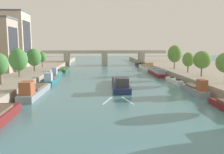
# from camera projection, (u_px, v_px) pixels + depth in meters

# --- Properties ---
(quay_right) EXTENTS (36.00, 170.00, 1.99)m
(quay_right) POSITION_uv_depth(u_px,v_px,m) (220.00, 73.00, 75.62)
(quay_right) COLOR gray
(quay_right) RESTS_ON ground
(barge_midriver) EXTENTS (4.60, 19.65, 3.14)m
(barge_midriver) POSITION_uv_depth(u_px,v_px,m) (120.00, 83.00, 54.37)
(barge_midriver) COLOR #1E284C
(barge_midriver) RESTS_ON ground
(wake_behind_barge) EXTENTS (5.59, 6.03, 0.03)m
(wake_behind_barge) POSITION_uv_depth(u_px,v_px,m) (118.00, 100.00, 41.68)
(wake_behind_barge) COLOR silver
(wake_behind_barge) RESTS_ON ground
(moored_boat_left_second) EXTENTS (3.07, 15.66, 3.56)m
(moored_boat_left_second) POSITION_uv_depth(u_px,v_px,m) (34.00, 91.00, 45.40)
(moored_boat_left_second) COLOR gray
(moored_boat_left_second) RESTS_ON ground
(moored_boat_left_end) EXTENTS (2.37, 12.74, 3.09)m
(moored_boat_left_end) POSITION_uv_depth(u_px,v_px,m) (51.00, 79.00, 61.20)
(moored_boat_left_end) COLOR #23666B
(moored_boat_left_end) RESTS_ON ground
(moored_boat_left_lone) EXTENTS (1.96, 10.25, 3.17)m
(moored_boat_left_lone) POSITION_uv_depth(u_px,v_px,m) (57.00, 74.00, 73.55)
(moored_boat_left_lone) COLOR #23666B
(moored_boat_left_lone) RESTS_ON ground
(moored_boat_left_midway) EXTENTS (3.08, 15.58, 2.10)m
(moored_boat_left_midway) POSITION_uv_depth(u_px,v_px,m) (64.00, 69.00, 90.03)
(moored_boat_left_midway) COLOR #235633
(moored_boat_left_midway) RESTS_ON ground
(moored_boat_right_near) EXTENTS (2.34, 10.94, 3.41)m
(moored_boat_right_near) POSITION_uv_depth(u_px,v_px,m) (195.00, 89.00, 47.27)
(moored_boat_right_near) COLOR gray
(moored_boat_right_near) RESTS_ON ground
(moored_boat_right_second) EXTENTS (1.69, 10.50, 2.18)m
(moored_boat_right_second) POSITION_uv_depth(u_px,v_px,m) (174.00, 81.00, 61.21)
(moored_boat_right_second) COLOR silver
(moored_boat_right_second) RESTS_ON ground
(moored_boat_right_end) EXTENTS (3.32, 16.85, 2.18)m
(moored_boat_right_end) POSITION_uv_depth(u_px,v_px,m) (157.00, 72.00, 76.78)
(moored_boat_right_end) COLOR maroon
(moored_boat_right_end) RESTS_ON ground
(moored_boat_right_far) EXTENTS (3.33, 16.59, 3.26)m
(moored_boat_right_far) POSITION_uv_depth(u_px,v_px,m) (146.00, 67.00, 94.79)
(moored_boat_right_far) COLOR silver
(moored_boat_right_far) RESTS_ON ground
(moored_boat_right_gap_after) EXTENTS (2.11, 10.79, 2.22)m
(moored_boat_right_gap_after) POSITION_uv_depth(u_px,v_px,m) (139.00, 65.00, 110.24)
(moored_boat_right_gap_after) COLOR black
(moored_boat_right_gap_after) RESTS_ON ground
(tree_left_past_mid) EXTENTS (3.45, 3.45, 6.37)m
(tree_left_past_mid) POSITION_uv_depth(u_px,v_px,m) (0.00, 64.00, 46.36)
(tree_left_past_mid) COLOR brown
(tree_left_past_mid) RESTS_ON quay_left
(tree_left_midway) EXTENTS (4.58, 4.58, 7.14)m
(tree_left_midway) POSITION_uv_depth(u_px,v_px,m) (18.00, 60.00, 58.27)
(tree_left_midway) COLOR brown
(tree_left_midway) RESTS_ON quay_left
(tree_left_distant) EXTENTS (4.46, 4.46, 6.90)m
(tree_left_distant) POSITION_uv_depth(u_px,v_px,m) (34.00, 57.00, 70.83)
(tree_left_distant) COLOR brown
(tree_left_distant) RESTS_ON quay_left
(tree_left_nearest) EXTENTS (3.27, 3.27, 5.48)m
(tree_left_nearest) POSITION_uv_depth(u_px,v_px,m) (42.00, 57.00, 83.48)
(tree_left_nearest) COLOR brown
(tree_left_nearest) RESTS_ON quay_left
(tree_right_second) EXTENTS (4.39, 4.39, 6.52)m
(tree_right_second) POSITION_uv_depth(u_px,v_px,m) (202.00, 60.00, 58.33)
(tree_right_second) COLOR brown
(tree_right_second) RESTS_ON quay_right
(tree_right_end_of_row) EXTENTS (3.40, 3.40, 5.91)m
(tree_right_end_of_row) POSITION_uv_depth(u_px,v_px,m) (188.00, 60.00, 66.71)
(tree_right_end_of_row) COLOR brown
(tree_right_end_of_row) RESTS_ON quay_right
(tree_right_far) EXTENTS (4.76, 4.76, 7.94)m
(tree_right_far) POSITION_uv_depth(u_px,v_px,m) (175.00, 54.00, 77.72)
(tree_right_far) COLOR brown
(tree_right_far) RESTS_ON quay_right
(building_left_middle) EXTENTS (11.91, 11.94, 20.44)m
(building_left_middle) POSITION_uv_depth(u_px,v_px,m) (12.00, 39.00, 86.95)
(building_left_middle) COLOR beige
(building_left_middle) RESTS_ON quay_left
(bridge_far) EXTENTS (61.10, 4.40, 7.34)m
(bridge_far) POSITION_uv_depth(u_px,v_px,m) (105.00, 56.00, 114.39)
(bridge_far) COLOR #ADA899
(bridge_far) RESTS_ON ground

